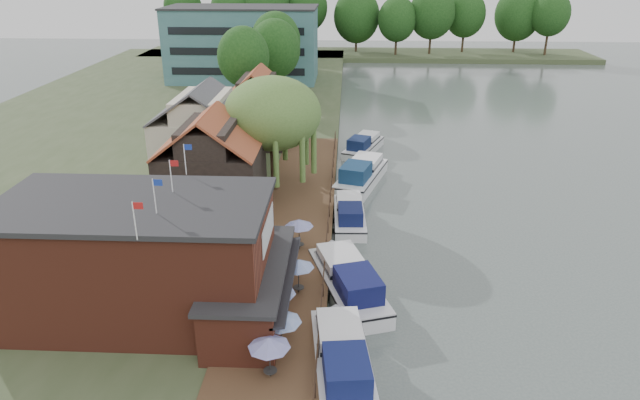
{
  "coord_description": "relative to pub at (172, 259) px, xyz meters",
  "views": [
    {
      "loc": [
        -4.0,
        -29.6,
        20.76
      ],
      "look_at": [
        -6.0,
        12.0,
        3.0
      ],
      "focal_mm": 32.0,
      "sensor_mm": 36.0,
      "label": 1
    }
  ],
  "objects": [
    {
      "name": "ground",
      "position": [
        14.0,
        1.0,
        -4.65
      ],
      "size": [
        260.0,
        260.0,
        0.0
      ],
      "primitive_type": "plane",
      "color": "#47534F",
      "rests_on": "ground"
    },
    {
      "name": "land_bank",
      "position": [
        -16.0,
        36.0,
        -4.15
      ],
      "size": [
        50.0,
        140.0,
        1.0
      ],
      "primitive_type": "cube",
      "color": "#384728",
      "rests_on": "ground"
    },
    {
      "name": "quay_deck",
      "position": [
        6.0,
        11.0,
        -3.6
      ],
      "size": [
        6.0,
        50.0,
        0.1
      ],
      "primitive_type": "cube",
      "color": "#47301E",
      "rests_on": "land_bank"
    },
    {
      "name": "quay_rail",
      "position": [
        8.7,
        11.5,
        -3.15
      ],
      "size": [
        0.2,
        49.0,
        1.0
      ],
      "primitive_type": null,
      "color": "black",
      "rests_on": "land_bank"
    },
    {
      "name": "pub",
      "position": [
        0.0,
        0.0,
        0.0
      ],
      "size": [
        20.0,
        11.0,
        7.3
      ],
      "primitive_type": null,
      "color": "maroon",
      "rests_on": "land_bank"
    },
    {
      "name": "hotel_block",
      "position": [
        -8.0,
        71.0,
        2.5
      ],
      "size": [
        25.4,
        12.4,
        12.3
      ],
      "primitive_type": null,
      "color": "#38666B",
      "rests_on": "land_bank"
    },
    {
      "name": "cottage_a",
      "position": [
        -1.0,
        15.0,
        0.6
      ],
      "size": [
        8.6,
        7.6,
        8.5
      ],
      "primitive_type": null,
      "color": "black",
      "rests_on": "land_bank"
    },
    {
      "name": "cottage_b",
      "position": [
        -4.0,
        25.0,
        0.6
      ],
      "size": [
        9.6,
        8.6,
        8.5
      ],
      "primitive_type": null,
      "color": "beige",
      "rests_on": "land_bank"
    },
    {
      "name": "cottage_c",
      "position": [
        0.0,
        34.0,
        0.6
      ],
      "size": [
        7.6,
        7.6,
        8.5
      ],
      "primitive_type": null,
      "color": "black",
      "rests_on": "land_bank"
    },
    {
      "name": "willow",
      "position": [
        3.5,
        20.0,
        1.56
      ],
      "size": [
        8.6,
        8.6,
        10.43
      ],
      "primitive_type": null,
      "color": "#476B2D",
      "rests_on": "land_bank"
    },
    {
      "name": "umbrella_0",
      "position": [
        6.36,
        -5.57,
        -2.36
      ],
      "size": [
        2.17,
        2.17,
        2.38
      ],
      "primitive_type": null,
      "color": "navy",
      "rests_on": "quay_deck"
    },
    {
      "name": "umbrella_1",
      "position": [
        6.72,
        -3.43,
        -2.36
      ],
      "size": [
        2.24,
        2.24,
        2.38
      ],
      "primitive_type": null,
      "color": "#1C439A",
      "rests_on": "quay_deck"
    },
    {
      "name": "umbrella_2",
      "position": [
        6.24,
        -0.7,
        -2.36
      ],
      "size": [
        2.09,
        2.09,
        2.38
      ],
      "primitive_type": null,
      "color": "navy",
      "rests_on": "quay_deck"
    },
    {
      "name": "umbrella_3",
      "position": [
        7.15,
        2.4,
        -2.36
      ],
      "size": [
        2.02,
        2.02,
        2.38
      ],
      "primitive_type": null,
      "color": "#1B3E99",
      "rests_on": "quay_deck"
    },
    {
      "name": "umbrella_4",
      "position": [
        6.71,
        8.29,
        -2.36
      ],
      "size": [
        2.11,
        2.11,
        2.38
      ],
      "primitive_type": null,
      "color": "navy",
      "rests_on": "quay_deck"
    },
    {
      "name": "cruiser_0",
      "position": [
        10.01,
        -3.87,
        -3.41
      ],
      "size": [
        4.45,
        10.5,
        2.48
      ],
      "primitive_type": null,
      "rotation": [
        0.0,
        0.0,
        0.12
      ],
      "color": "silver",
      "rests_on": "ground"
    },
    {
      "name": "cruiser_1",
      "position": [
        10.28,
        4.09,
        -3.33
      ],
      "size": [
        6.6,
        11.27,
        2.63
      ],
      "primitive_type": null,
      "rotation": [
        0.0,
        0.0,
        0.31
      ],
      "color": "silver",
      "rests_on": "ground"
    },
    {
      "name": "cruiser_2",
      "position": [
        10.38,
        15.27,
        -3.57
      ],
      "size": [
        3.27,
        9.16,
        2.16
      ],
      "primitive_type": null,
      "rotation": [
        0.0,
        0.0,
        0.04
      ],
      "color": "silver",
      "rests_on": "ground"
    },
    {
      "name": "cruiser_3",
      "position": [
        11.55,
        24.4,
        -3.32
      ],
      "size": [
        6.48,
        11.37,
        2.66
      ],
      "primitive_type": null,
      "rotation": [
        0.0,
        0.0,
        -0.29
      ],
      "color": "white",
      "rests_on": "ground"
    },
    {
      "name": "cruiser_4",
      "position": [
        12.0,
        34.33,
        -3.55
      ],
      "size": [
        5.89,
        9.62,
        2.19
      ],
      "primitive_type": null,
      "rotation": [
        0.0,
        0.0,
        -0.35
      ],
      "color": "silver",
      "rests_on": "ground"
    },
    {
      "name": "bank_tree_0",
      "position": [
        -2.9,
        42.53,
        2.44
      ],
      "size": [
        6.45,
        6.45,
        12.19
      ],
      "primitive_type": null,
      "color": "#143811",
      "rests_on": "land_bank"
    },
    {
      "name": "bank_tree_1",
      "position": [
        0.04,
        50.39,
        2.51
      ],
      "size": [
        6.97,
        6.97,
        12.32
      ],
      "primitive_type": null,
      "color": "#143811",
      "rests_on": "land_bank"
    },
    {
      "name": "bank_tree_2",
      "position": [
        -0.93,
        59.53,
        2.6
      ],
      "size": [
        7.5,
        7.5,
        12.5
      ],
      "primitive_type": null,
      "color": "#143811",
      "rests_on": "land_bank"
    },
    {
      "name": "bank_tree_3",
      "position": [
        -2.11,
        78.28,
        1.67
      ],
      "size": [
        6.78,
        6.78,
        10.63
      ],
      "primitive_type": null,
      "color": "#143811",
      "rests_on": "land_bank"
    },
    {
      "name": "bank_tree_4",
      "position": [
        -4.37,
        87.18,
        1.87
      ],
      "size": [
        6.02,
        6.02,
        11.04
      ],
      "primitive_type": null,
      "color": "#143811",
      "rests_on": "land_bank"
    },
    {
      "name": "bank_tree_5",
      "position": [
        -0.97,
        96.34,
        1.59
      ],
      "size": [
        6.06,
        6.06,
        10.49
      ],
      "primitive_type": null,
      "color": "#143811",
      "rests_on": "land_bank"
    }
  ]
}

